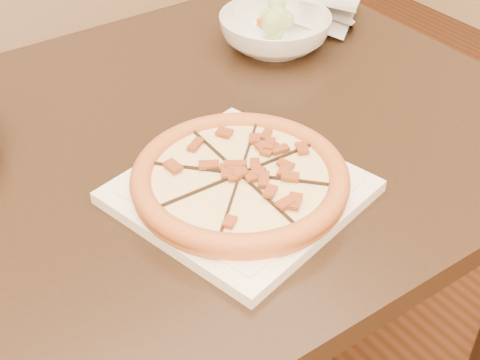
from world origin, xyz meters
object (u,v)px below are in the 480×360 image
(plate, at_px, (240,191))
(salad_bowl, at_px, (275,32))
(pizza, at_px, (240,178))
(dining_table, at_px, (133,210))

(plate, xyz_separation_m, salad_bowl, (0.31, 0.33, 0.02))
(pizza, relative_size, salad_bowl, 1.42)
(dining_table, bearing_deg, salad_bowl, 20.86)
(dining_table, xyz_separation_m, pizza, (0.09, -0.18, 0.14))
(plate, bearing_deg, dining_table, 116.02)
(plate, height_order, pizza, pizza)
(salad_bowl, bearing_deg, pizza, -133.69)
(dining_table, distance_m, plate, 0.23)
(pizza, xyz_separation_m, salad_bowl, (0.31, 0.33, -0.00))
(salad_bowl, bearing_deg, dining_table, -159.14)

